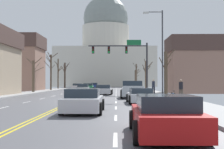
# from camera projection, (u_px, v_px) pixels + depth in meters

# --- Properties ---
(ground) EXTENTS (20.00, 180.00, 0.20)m
(ground) POSITION_uv_depth(u_px,v_px,m) (77.00, 100.00, 27.77)
(ground) COLOR #505055
(signal_gantry) EXTENTS (7.91, 0.41, 7.03)m
(signal_gantry) POSITION_uv_depth(u_px,v_px,m) (126.00, 54.00, 41.63)
(signal_gantry) COLOR #28282D
(signal_gantry) RESTS_ON ground
(street_lamp_right) EXTENTS (2.02, 0.24, 8.69)m
(street_lamp_right) POSITION_uv_depth(u_px,v_px,m) (160.00, 46.00, 31.66)
(street_lamp_right) COLOR #333338
(street_lamp_right) RESTS_ON ground
(capitol_building) EXTENTS (31.50, 21.15, 32.41)m
(capitol_building) POSITION_uv_depth(u_px,v_px,m) (106.00, 51.00, 103.75)
(capitol_building) COLOR beige
(capitol_building) RESTS_ON ground
(sedan_near_00) EXTENTS (2.23, 4.38, 1.22)m
(sedan_near_00) POSITION_uv_depth(u_px,v_px,m) (104.00, 90.00, 38.28)
(sedan_near_00) COLOR silver
(sedan_near_00) RESTS_ON ground
(pickup_truck_near_01) EXTENTS (2.47, 5.27, 1.68)m
(pickup_truck_near_01) POSITION_uv_depth(u_px,v_px,m) (132.00, 90.00, 31.12)
(pickup_truck_near_01) COLOR #ADB2B7
(pickup_truck_near_01) RESTS_ON ground
(sedan_near_02) EXTENTS (2.06, 4.53, 1.13)m
(sedan_near_02) POSITION_uv_depth(u_px,v_px,m) (140.00, 96.00, 23.45)
(sedan_near_02) COLOR silver
(sedan_near_02) RESTS_ON ground
(sedan_near_03) EXTENTS (2.08, 4.56, 1.26)m
(sedan_near_03) POSITION_uv_depth(u_px,v_px,m) (83.00, 101.00, 16.37)
(sedan_near_03) COLOR silver
(sedan_near_03) RESTS_ON ground
(sedan_near_04) EXTENTS (2.05, 4.41, 1.23)m
(sedan_near_04) POSITION_uv_depth(u_px,v_px,m) (165.00, 117.00, 9.29)
(sedan_near_04) COLOR #B71414
(sedan_near_04) RESTS_ON ground
(sedan_oncoming_00) EXTENTS (2.10, 4.32, 1.24)m
(sedan_oncoming_00) POSITION_uv_depth(u_px,v_px,m) (83.00, 88.00, 48.19)
(sedan_oncoming_00) COLOR #9EA3A8
(sedan_oncoming_00) RESTS_ON ground
(sedan_oncoming_01) EXTENTS (2.10, 4.30, 1.29)m
(sedan_oncoming_01) POSITION_uv_depth(u_px,v_px,m) (88.00, 87.00, 56.90)
(sedan_oncoming_01) COLOR #1E7247
(sedan_oncoming_01) RESTS_ON ground
(sedan_oncoming_02) EXTENTS (2.16, 4.24, 1.18)m
(sedan_oncoming_02) POSITION_uv_depth(u_px,v_px,m) (77.00, 86.00, 68.73)
(sedan_oncoming_02) COLOR silver
(sedan_oncoming_02) RESTS_ON ground
(sedan_oncoming_03) EXTENTS (1.99, 4.26, 1.27)m
(sedan_oncoming_03) POSITION_uv_depth(u_px,v_px,m) (94.00, 86.00, 78.32)
(sedan_oncoming_03) COLOR navy
(sedan_oncoming_03) RESTS_ON ground
(flank_building_00) EXTENTS (9.09, 7.64, 7.08)m
(flank_building_00) POSITION_uv_depth(u_px,v_px,m) (14.00, 72.00, 65.61)
(flank_building_00) COLOR slate
(flank_building_00) RESTS_ON ground
(flank_building_01) EXTENTS (11.41, 7.77, 9.56)m
(flank_building_01) POSITION_uv_depth(u_px,v_px,m) (9.00, 63.00, 54.16)
(flank_building_01) COLOR #8C6656
(flank_building_01) RESTS_ON ground
(flank_building_03) EXTENTS (10.55, 6.47, 7.79)m
(flank_building_03) POSITION_uv_depth(u_px,v_px,m) (206.00, 65.00, 43.68)
(flank_building_03) COLOR #8C6656
(flank_building_03) RESTS_ON ground
(bare_tree_00) EXTENTS (2.11, 1.91, 6.46)m
(bare_tree_00) POSITION_uv_depth(u_px,v_px,m) (136.00, 75.00, 81.88)
(bare_tree_00) COLOR #4C3D2D
(bare_tree_00) RESTS_ON ground
(bare_tree_01) EXTENTS (1.78, 1.67, 6.24)m
(bare_tree_01) POSITION_uv_depth(u_px,v_px,m) (58.00, 73.00, 65.46)
(bare_tree_01) COLOR #4C3D2D
(bare_tree_01) RESTS_ON ground
(bare_tree_02) EXTENTS (1.11, 1.23, 4.13)m
(bare_tree_02) POSITION_uv_depth(u_px,v_px,m) (136.00, 79.00, 70.89)
(bare_tree_02) COLOR brown
(bare_tree_02) RESTS_ON ground
(bare_tree_03) EXTENTS (2.07, 2.13, 5.89)m
(bare_tree_03) POSITION_uv_depth(u_px,v_px,m) (65.00, 75.00, 71.25)
(bare_tree_03) COLOR #423328
(bare_tree_03) RESTS_ON ground
(bare_tree_04) EXTENTS (1.86, 1.86, 5.36)m
(bare_tree_04) POSITION_uv_depth(u_px,v_px,m) (146.00, 74.00, 53.91)
(bare_tree_04) COLOR brown
(bare_tree_04) RESTS_ON ground
(bare_tree_05) EXTENTS (2.38, 2.62, 5.01)m
(bare_tree_05) POSITION_uv_depth(u_px,v_px,m) (33.00, 75.00, 45.11)
(bare_tree_05) COLOR brown
(bare_tree_05) RESTS_ON ground
(bare_tree_06) EXTENTS (1.56, 1.67, 4.81)m
(bare_tree_06) POSITION_uv_depth(u_px,v_px,m) (166.00, 73.00, 31.70)
(bare_tree_06) COLOR #4C3D2D
(bare_tree_06) RESTS_ON ground
(bare_tree_07) EXTENTS (2.68, 2.25, 6.62)m
(bare_tree_07) POSITION_uv_depth(u_px,v_px,m) (51.00, 70.00, 54.62)
(bare_tree_07) COLOR #4C3D2D
(bare_tree_07) RESTS_ON ground
(pedestrian_00) EXTENTS (0.35, 0.34, 1.66)m
(pedestrian_00) POSITION_uv_depth(u_px,v_px,m) (181.00, 88.00, 26.16)
(pedestrian_00) COLOR #4C4238
(pedestrian_00) RESTS_ON ground
(pedestrian_01) EXTENTS (0.35, 0.34, 1.73)m
(pedestrian_01) POSITION_uv_depth(u_px,v_px,m) (153.00, 86.00, 36.01)
(pedestrian_01) COLOR black
(pedestrian_01) RESTS_ON ground
(bicycle_parked) EXTENTS (0.12, 1.77, 0.85)m
(bicycle_parked) POSITION_uv_depth(u_px,v_px,m) (173.00, 97.00, 22.92)
(bicycle_parked) COLOR black
(bicycle_parked) RESTS_ON ground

